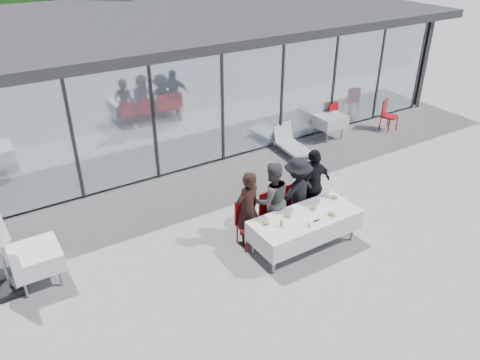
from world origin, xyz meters
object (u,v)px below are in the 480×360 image
(dining_table, at_px, (305,225))
(folded_eyeglasses, at_px, (317,220))
(diner_chair_d, at_px, (311,198))
(plate_extra, at_px, (331,214))
(plate_a, at_px, (266,223))
(diner_chair_a, at_px, (247,221))
(spare_chair_a, at_px, (387,113))
(plate_c, at_px, (313,208))
(lounger, at_px, (289,142))
(diner_b, at_px, (272,200))
(diner_c, at_px, (297,193))
(spare_chair_b, at_px, (330,116))
(spare_table_left, at_px, (36,258))
(diner_chair_c, at_px, (296,203))
(diner_d, at_px, (313,185))
(plate_b, at_px, (288,215))
(diner_a, at_px, (248,209))
(juice_bottle, at_px, (281,223))
(spare_table_right, at_px, (329,120))
(diner_chair_b, at_px, (271,212))
(plate_d, at_px, (334,198))

(dining_table, height_order, folded_eyeglasses, folded_eyeglasses)
(diner_chair_d, distance_m, plate_extra, 1.09)
(plate_a, xyz_separation_m, plate_extra, (1.28, -0.44, 0.00))
(diner_chair_a, relative_size, spare_chair_a, 1.00)
(plate_c, bearing_deg, lounger, 58.59)
(diner_b, distance_m, diner_c, 0.67)
(diner_c, relative_size, spare_chair_b, 1.66)
(folded_eyeglasses, bearing_deg, lounger, 58.70)
(folded_eyeglasses, xyz_separation_m, spare_table_left, (-4.88, 1.98, -0.20))
(diner_chair_c, xyz_separation_m, diner_chair_d, (0.44, 0.00, 0.00))
(diner_chair_a, relative_size, diner_chair_d, 1.00)
(diner_d, xyz_separation_m, plate_b, (-1.11, -0.55, -0.08))
(diner_a, bearing_deg, diner_d, 169.66)
(diner_c, bearing_deg, diner_chair_c, -92.78)
(plate_b, bearing_deg, plate_a, 179.62)
(spare_table_left, bearing_deg, diner_b, -12.63)
(plate_a, xyz_separation_m, juice_bottle, (0.21, -0.22, 0.05))
(spare_table_left, bearing_deg, folded_eyeglasses, -22.10)
(diner_chair_d, distance_m, juice_bottle, 1.64)
(diner_chair_a, xyz_separation_m, spare_chair_a, (7.06, 2.74, 0.00))
(plate_a, relative_size, plate_c, 1.00)
(plate_a, xyz_separation_m, folded_eyeglasses, (0.91, -0.43, -0.02))
(spare_chair_a, height_order, lounger, spare_chair_a)
(dining_table, height_order, diner_chair_c, diner_chair_c)
(diner_chair_d, bearing_deg, spare_chair_b, 43.84)
(diner_chair_c, distance_m, spare_table_right, 4.98)
(diner_d, height_order, spare_table_left, diner_d)
(diner_chair_c, xyz_separation_m, spare_chair_b, (4.12, 3.53, 0.00))
(diner_chair_b, xyz_separation_m, diner_d, (1.11, -0.02, 0.32))
(diner_d, xyz_separation_m, plate_a, (-1.62, -0.55, -0.08))
(dining_table, bearing_deg, diner_chair_d, 43.34)
(dining_table, xyz_separation_m, diner_c, (0.35, 0.73, 0.27))
(diner_a, bearing_deg, lounger, -148.45)
(diner_chair_c, distance_m, plate_a, 1.33)
(dining_table, height_order, spare_chair_b, spare_chair_b)
(plate_b, bearing_deg, diner_c, 39.69)
(diner_chair_a, relative_size, lounger, 0.71)
(juice_bottle, bearing_deg, diner_chair_a, 109.66)
(spare_table_right, bearing_deg, diner_chair_d, -136.20)
(diner_b, xyz_separation_m, diner_d, (1.11, -0.00, 0.01))
(diner_a, distance_m, folded_eyeglasses, 1.38)
(plate_d, bearing_deg, folded_eyeglasses, -152.49)
(folded_eyeglasses, bearing_deg, diner_chair_a, 134.57)
(diner_a, xyz_separation_m, plate_extra, (1.35, -0.99, -0.05))
(plate_d, xyz_separation_m, spare_table_right, (3.22, 3.77, -0.22))
(plate_extra, bearing_deg, plate_c, 112.47)
(juice_bottle, relative_size, spare_chair_a, 0.15)
(dining_table, bearing_deg, spare_table_right, 43.71)
(plate_b, xyz_separation_m, plate_d, (1.24, 0.02, 0.00))
(diner_chair_b, relative_size, plate_d, 4.16)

